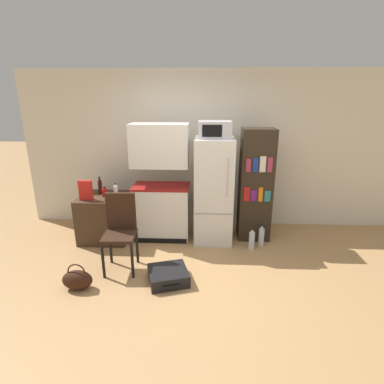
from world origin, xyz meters
TOP-DOWN VIEW (x-y plane):
  - ground_plane at (0.00, 0.00)m, footprint 24.00×24.00m
  - wall_back at (0.20, 2.00)m, footprint 6.40×0.10m
  - side_table at (-1.46, 1.25)m, footprint 0.74×0.69m
  - kitchen_hutch at (-0.57, 1.35)m, footprint 0.88×0.51m
  - refrigerator at (0.25, 1.30)m, footprint 0.58×0.63m
  - microwave at (0.25, 1.30)m, footprint 0.47×0.38m
  - bookshelf at (0.91, 1.41)m, footprint 0.50×0.40m
  - bottle_ketchup_red at (-1.43, 1.24)m, footprint 0.09×0.09m
  - bottle_milk_white at (-1.27, 1.29)m, footprint 0.07×0.07m
  - bottle_wine_dark at (-1.54, 1.36)m, footprint 0.06×0.06m
  - cereal_box at (-1.65, 1.06)m, footprint 0.19×0.07m
  - chair at (-0.97, 0.41)m, footprint 0.42×0.43m
  - suitcase_large_flat at (-0.32, 0.09)m, footprint 0.57×0.56m
  - handbag at (-1.37, -0.12)m, footprint 0.36×0.20m
  - water_bottle_front at (0.83, 0.99)m, footprint 0.09×0.09m
  - water_bottle_middle at (1.00, 1.10)m, footprint 0.09×0.09m

SIDE VIEW (x-z plane):
  - ground_plane at x=0.00m, z-range 0.00..0.00m
  - suitcase_large_flat at x=-0.32m, z-range 0.00..0.16m
  - handbag at x=-1.37m, z-range -0.04..0.29m
  - water_bottle_front at x=0.83m, z-range -0.03..0.31m
  - water_bottle_middle at x=1.00m, z-range -0.03..0.32m
  - side_table at x=-1.46m, z-range 0.00..0.71m
  - chair at x=-0.97m, z-range 0.09..1.10m
  - bottle_ketchup_red at x=-1.43m, z-range 0.70..0.86m
  - bottle_milk_white at x=-1.27m, z-range 0.70..0.90m
  - refrigerator at x=0.25m, z-range 0.00..1.62m
  - bottle_wine_dark at x=-1.54m, z-range 0.69..0.97m
  - kitchen_hutch at x=-0.57m, z-range -0.06..1.75m
  - cereal_box at x=-1.65m, z-range 0.71..1.01m
  - bookshelf at x=0.91m, z-range 0.00..1.75m
  - wall_back at x=0.20m, z-range 0.00..2.63m
  - microwave at x=0.25m, z-range 1.62..1.86m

